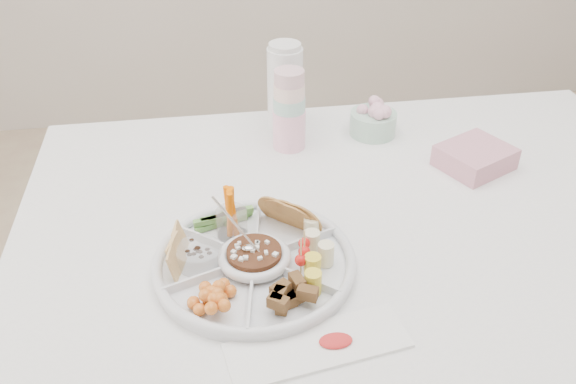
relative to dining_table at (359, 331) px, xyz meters
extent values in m
cube|color=white|center=(0.00, 0.00, 0.00)|extent=(1.52, 1.02, 0.76)
cylinder|color=silver|center=(-0.27, -0.16, 0.40)|extent=(0.49, 0.49, 0.04)
cylinder|color=#37180D|center=(-0.27, -0.16, 0.41)|extent=(0.13, 0.13, 0.04)
cylinder|color=silver|center=(-0.13, 0.30, 0.49)|extent=(0.10, 0.10, 0.23)
cylinder|color=white|center=(-0.13, 0.40, 0.50)|extent=(0.11, 0.11, 0.24)
cylinder|color=#97CAB1|center=(0.10, 0.33, 0.42)|extent=(0.14, 0.14, 0.09)
cube|color=#CC8697|center=(0.29, 0.13, 0.41)|extent=(0.20, 0.19, 0.05)
cube|color=white|center=(-0.19, -0.36, 0.38)|extent=(0.32, 0.15, 0.01)
camera|label=1|loc=(-0.34, -1.04, 1.16)|focal=38.00mm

